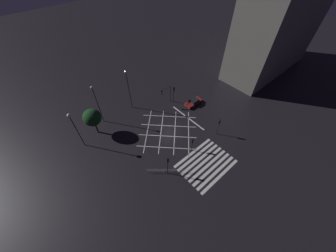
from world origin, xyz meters
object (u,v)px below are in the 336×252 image
(traffic_light_ne_cross, at_px, (174,92))
(street_lamp_far, at_px, (127,82))
(traffic_light_sw_main, at_px, (168,163))
(traffic_light_median_south, at_px, (192,142))
(traffic_light_ne_main, at_px, (166,92))
(street_tree_near, at_px, (92,118))
(traffic_light_se_main, at_px, (219,124))
(street_lamp_east, at_px, (95,98))
(street_lamp_west, at_px, (73,122))
(waiting_car, at_px, (194,102))

(traffic_light_ne_cross, relative_size, street_lamp_far, 0.44)
(traffic_light_sw_main, relative_size, traffic_light_median_south, 1.37)
(traffic_light_ne_main, relative_size, street_tree_near, 0.76)
(traffic_light_se_main, relative_size, street_tree_near, 0.70)
(traffic_light_ne_main, bearing_deg, street_lamp_east, -17.99)
(traffic_light_sw_main, relative_size, street_lamp_west, 0.54)
(traffic_light_ne_cross, bearing_deg, waiting_car, 39.55)
(traffic_light_ne_main, distance_m, waiting_car, 6.99)
(traffic_light_median_south, bearing_deg, street_tree_near, 35.58)
(street_lamp_west, xyz_separation_m, street_lamp_far, (12.85, 3.05, 0.54))
(street_lamp_east, bearing_deg, traffic_light_median_south, -63.58)
(traffic_light_se_main, distance_m, traffic_light_median_south, 6.57)
(street_lamp_east, relative_size, waiting_car, 2.09)
(street_lamp_far, xyz_separation_m, street_tree_near, (-9.40, -1.77, -2.66))
(traffic_light_se_main, xyz_separation_m, street_lamp_east, (-15.21, 18.06, 3.42))
(traffic_light_se_main, relative_size, traffic_light_ne_cross, 0.98)
(traffic_light_ne_cross, relative_size, street_lamp_east, 0.47)
(traffic_light_sw_main, xyz_separation_m, street_lamp_east, (-2.30, 18.18, 3.20))
(traffic_light_ne_main, distance_m, traffic_light_median_south, 14.00)
(street_lamp_east, height_order, waiting_car, street_lamp_east)
(traffic_light_ne_cross, distance_m, street_tree_near, 18.12)
(street_lamp_east, relative_size, street_tree_near, 1.53)
(street_tree_near, xyz_separation_m, waiting_car, (20.79, -6.70, -3.59))
(traffic_light_ne_main, bearing_deg, traffic_light_sw_main, 50.51)
(street_lamp_east, bearing_deg, traffic_light_se_main, -49.90)
(traffic_light_sw_main, bearing_deg, street_lamp_east, 97.22)
(traffic_light_ne_cross, distance_m, street_lamp_far, 10.46)
(traffic_light_ne_main, distance_m, street_lamp_east, 14.66)
(traffic_light_sw_main, xyz_separation_m, street_lamp_west, (-8.10, 14.86, 3.15))
(traffic_light_median_south, xyz_separation_m, street_lamp_far, (-1.64, 17.21, 4.54))
(traffic_light_se_main, distance_m, street_lamp_far, 19.96)
(traffic_light_ne_main, height_order, street_lamp_west, street_lamp_west)
(traffic_light_ne_main, distance_m, street_lamp_far, 8.56)
(traffic_light_median_south, bearing_deg, traffic_light_se_main, -95.04)
(traffic_light_se_main, distance_m, street_lamp_east, 23.86)
(traffic_light_sw_main, xyz_separation_m, traffic_light_se_main, (12.91, 0.12, -0.21))
(street_lamp_far, bearing_deg, traffic_light_ne_cross, -30.10)
(traffic_light_median_south, height_order, street_lamp_far, street_lamp_far)
(street_lamp_east, bearing_deg, traffic_light_ne_main, -17.99)
(street_lamp_east, height_order, street_lamp_west, street_lamp_east)
(traffic_light_sw_main, bearing_deg, street_tree_near, 106.11)
(traffic_light_median_south, xyz_separation_m, street_lamp_west, (-14.49, 14.17, 4.00))
(traffic_light_ne_main, height_order, street_lamp_east, street_lamp_east)
(traffic_light_sw_main, xyz_separation_m, street_lamp_far, (4.74, 17.91, 3.69))
(street_lamp_east, relative_size, street_lamp_west, 1.09)
(street_tree_near, bearing_deg, traffic_light_sw_main, -73.89)
(traffic_light_se_main, height_order, street_lamp_far, street_lamp_far)
(traffic_light_ne_main, bearing_deg, street_tree_near, -8.47)
(traffic_light_ne_cross, height_order, street_lamp_far, street_lamp_far)
(traffic_light_median_south, xyz_separation_m, street_tree_near, (-11.05, 15.44, 1.88))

